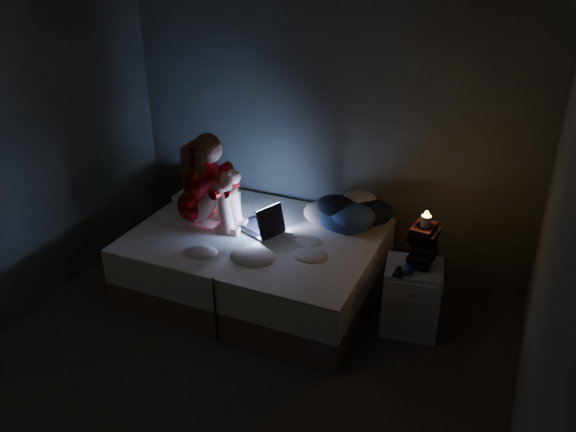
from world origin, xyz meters
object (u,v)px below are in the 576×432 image
Objects in this scene: candle at (426,222)px; phone at (397,270)px; bed at (257,262)px; nightstand at (411,297)px; woman at (196,179)px; laptop at (257,215)px.

phone is (-0.14, -0.15, -0.34)m from candle.
nightstand reaches higher than bed.
nightstand is (1.80, 0.02, -0.66)m from woman.
phone is at bearing -6.91° from woman.
nightstand is at bearing -0.11° from bed.
laptop reaches higher than phone.
laptop is at bearing 104.27° from bed.
nightstand is at bearing 61.06° from phone.
laptop is 2.69× the size of phone.
laptop is 1.22m from phone.
bed is 2.42× the size of woman.
laptop reaches higher than nightstand.
candle reaches higher than nightstand.
phone is (1.18, -0.12, 0.29)m from bed.
bed is at bearing -173.99° from phone.
bed is at bearing -1.01° from woman.
bed is 13.73× the size of phone.
woman is 1.84m from candle.
bed is 1.28m from nightstand.
woman is 2.12× the size of laptop.
phone is (1.20, -0.19, -0.11)m from laptop.
candle is at bearing 34.91° from nightstand.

